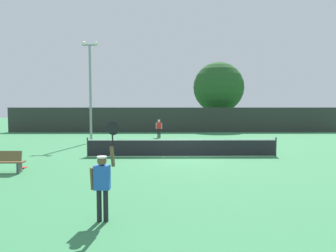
{
  "coord_description": "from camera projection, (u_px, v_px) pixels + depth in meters",
  "views": [
    {
      "loc": [
        -0.97,
        -16.63,
        2.79
      ],
      "look_at": [
        -0.74,
        3.82,
        1.46
      ],
      "focal_mm": 31.97,
      "sensor_mm": 36.0,
      "label": 1
    }
  ],
  "objects": [
    {
      "name": "ground_plane",
      "position": [
        182.0,
        156.0,
        16.78
      ],
      "size": [
        120.0,
        120.0,
        0.0
      ],
      "primitive_type": "plane",
      "color": "#387F4C"
    },
    {
      "name": "tennis_ball",
      "position": [
        163.0,
        157.0,
        16.29
      ],
      "size": [
        0.07,
        0.07,
        0.07
      ],
      "primitive_type": "sphere",
      "color": "#CCE033",
      "rests_on": "ground"
    },
    {
      "name": "player_serving",
      "position": [
        103.0,
        178.0,
        7.21
      ],
      "size": [
        0.68,
        0.39,
        2.44
      ],
      "color": "blue",
      "rests_on": "ground"
    },
    {
      "name": "tennis_net",
      "position": [
        182.0,
        147.0,
        16.75
      ],
      "size": [
        10.65,
        0.08,
        1.07
      ],
      "color": "#232328",
      "rests_on": "ground"
    },
    {
      "name": "light_pole",
      "position": [
        90.0,
        85.0,
        22.93
      ],
      "size": [
        1.18,
        0.28,
        7.75
      ],
      "color": "gray",
      "rests_on": "ground"
    },
    {
      "name": "parked_car_near",
      "position": [
        153.0,
        122.0,
        39.95
      ],
      "size": [
        2.07,
        4.27,
        1.69
      ],
      "rotation": [
        0.0,
        0.0,
        0.04
      ],
      "color": "red",
      "rests_on": "ground"
    },
    {
      "name": "courtside_bench",
      "position": [
        2.0,
        162.0,
        12.58
      ],
      "size": [
        1.8,
        0.44,
        0.95
      ],
      "color": "brown",
      "rests_on": "ground"
    },
    {
      "name": "spare_racket",
      "position": [
        24.0,
        167.0,
        13.62
      ],
      "size": [
        0.28,
        0.52,
        0.04
      ],
      "color": "black",
      "rests_on": "ground"
    },
    {
      "name": "large_tree",
      "position": [
        218.0,
        88.0,
        36.96
      ],
      "size": [
        6.22,
        6.22,
        8.28
      ],
      "color": "brown",
      "rests_on": "ground"
    },
    {
      "name": "player_receiving",
      "position": [
        159.0,
        127.0,
        26.97
      ],
      "size": [
        0.57,
        0.23,
        1.6
      ],
      "rotation": [
        0.0,
        0.0,
        3.14
      ],
      "color": "red",
      "rests_on": "ground"
    },
    {
      "name": "perimeter_fence",
      "position": [
        174.0,
        120.0,
        32.78
      ],
      "size": [
        36.13,
        0.12,
        2.7
      ],
      "primitive_type": "cube",
      "color": "#2D332D",
      "rests_on": "ground"
    }
  ]
}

